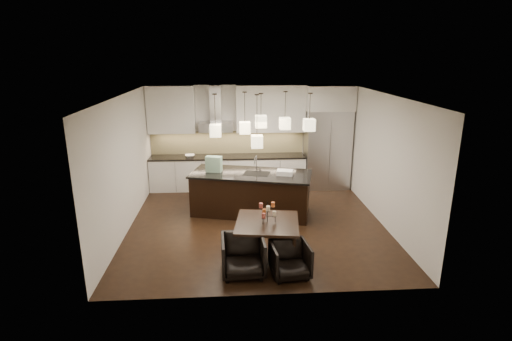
{
  "coord_description": "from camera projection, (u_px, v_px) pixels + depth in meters",
  "views": [
    {
      "loc": [
        -0.55,
        -8.14,
        3.63
      ],
      "look_at": [
        0.0,
        0.2,
        1.15
      ],
      "focal_mm": 28.0,
      "sensor_mm": 36.0,
      "label": 1
    }
  ],
  "objects": [
    {
      "name": "hood_chimney",
      "position": [
        215.0,
        104.0,
        10.61
      ],
      "size": [
        0.3,
        0.28,
        0.96
      ],
      "primitive_type": "cube",
      "color": "#B7B7BA",
      "rests_on": "hood_canopy"
    },
    {
      "name": "candelabra",
      "position": [
        267.0,
        211.0,
        7.19
      ],
      "size": [
        0.36,
        0.36,
        0.4
      ],
      "primitive_type": null,
      "rotation": [
        0.0,
        0.0,
        -0.13
      ],
      "color": "black",
      "rests_on": "dining_table"
    },
    {
      "name": "pendant_e",
      "position": [
        309.0,
        125.0,
        8.71
      ],
      "size": [
        0.24,
        0.24,
        0.26
      ],
      "primitive_type": "cube",
      "color": "beige",
      "rests_on": "ceiling"
    },
    {
      "name": "tote_bag",
      "position": [
        214.0,
        164.0,
        9.2
      ],
      "size": [
        0.4,
        0.27,
        0.36
      ],
      "primitive_type": "cube",
      "rotation": [
        0.0,
        0.0,
        -0.25
      ],
      "color": "#1D6A47",
      "rests_on": "island_top"
    },
    {
      "name": "candle_b",
      "position": [
        264.0,
        211.0,
        7.31
      ],
      "size": [
        0.08,
        0.08,
        0.09
      ],
      "primitive_type": "cylinder",
      "rotation": [
        0.0,
        0.0,
        -0.13
      ],
      "color": "#D16028",
      "rests_on": "candelabra"
    },
    {
      "name": "hood_canopy",
      "position": [
        216.0,
        127.0,
        10.68
      ],
      "size": [
        0.9,
        0.52,
        0.24
      ],
      "primitive_type": "cube",
      "color": "#B7B7BA",
      "rests_on": "wall_back"
    },
    {
      "name": "pendant_a",
      "position": [
        216.0,
        131.0,
        8.57
      ],
      "size": [
        0.24,
        0.24,
        0.26
      ],
      "primitive_type": "cube",
      "color": "beige",
      "rests_on": "ceiling"
    },
    {
      "name": "upper_cab_right",
      "position": [
        271.0,
        109.0,
        10.73
      ],
      "size": [
        1.85,
        0.35,
        1.25
      ],
      "primitive_type": "cube",
      "color": "silver",
      "rests_on": "wall_back"
    },
    {
      "name": "wall_back",
      "position": [
        250.0,
        136.0,
        11.1
      ],
      "size": [
        5.5,
        0.02,
        2.8
      ],
      "primitive_type": "cube",
      "color": "silver",
      "rests_on": "ground"
    },
    {
      "name": "ceiling",
      "position": [
        257.0,
        95.0,
        8.06
      ],
      "size": [
        5.5,
        5.5,
        0.02
      ],
      "primitive_type": "cube",
      "color": "white",
      "rests_on": "wall_back"
    },
    {
      "name": "island_body",
      "position": [
        251.0,
        194.0,
        9.28
      ],
      "size": [
        2.83,
        1.67,
        0.93
      ],
      "primitive_type": "cube",
      "rotation": [
        0.0,
        0.0,
        -0.25
      ],
      "color": "black",
      "rests_on": "floor"
    },
    {
      "name": "candle_e",
      "position": [
        261.0,
        205.0,
        7.19
      ],
      "size": [
        0.08,
        0.08,
        0.09
      ],
      "primitive_type": "cylinder",
      "rotation": [
        0.0,
        0.0,
        -0.13
      ],
      "color": "#AA453C",
      "rests_on": "candelabra"
    },
    {
      "name": "fruit_bowl",
      "position": [
        190.0,
        156.0,
        10.76
      ],
      "size": [
        0.28,
        0.28,
        0.06
      ],
      "primitive_type": "imported",
      "rotation": [
        0.0,
        0.0,
        0.09
      ],
      "color": "silver",
      "rests_on": "countertop"
    },
    {
      "name": "countertop",
      "position": [
        228.0,
        157.0,
        10.88
      ],
      "size": [
        4.21,
        0.66,
        0.04
      ],
      "primitive_type": "cube",
      "color": "black",
      "rests_on": "lower_cabinets"
    },
    {
      "name": "armchair_right",
      "position": [
        290.0,
        260.0,
        6.69
      ],
      "size": [
        0.7,
        0.71,
        0.58
      ],
      "primitive_type": "imported",
      "rotation": [
        0.0,
        0.0,
        0.12
      ],
      "color": "black",
      "rests_on": "floor"
    },
    {
      "name": "dining_table",
      "position": [
        267.0,
        238.0,
        7.35
      ],
      "size": [
        1.26,
        1.26,
        0.67
      ],
      "primitive_type": null,
      "rotation": [
        0.0,
        0.0,
        -0.13
      ],
      "color": "black",
      "rests_on": "floor"
    },
    {
      "name": "refrigerator",
      "position": [
        327.0,
        149.0,
        10.96
      ],
      "size": [
        1.2,
        0.72,
        2.15
      ],
      "primitive_type": "cube",
      "color": "#B7B7BA",
      "rests_on": "floor"
    },
    {
      "name": "island_top",
      "position": [
        251.0,
        174.0,
        9.15
      ],
      "size": [
        2.93,
        1.78,
        0.04
      ],
      "primitive_type": "cube",
      "rotation": [
        0.0,
        0.0,
        -0.25
      ],
      "color": "black",
      "rests_on": "island_body"
    },
    {
      "name": "floor",
      "position": [
        257.0,
        223.0,
        8.86
      ],
      "size": [
        5.5,
        5.5,
        0.02
      ],
      "primitive_type": "cube",
      "color": "black",
      "rests_on": "ground"
    },
    {
      "name": "food_container",
      "position": [
        285.0,
        173.0,
        8.99
      ],
      "size": [
        0.41,
        0.33,
        0.11
      ],
      "primitive_type": "cube",
      "rotation": [
        0.0,
        0.0,
        -0.25
      ],
      "color": "silver",
      "rests_on": "island_top"
    },
    {
      "name": "pendant_c",
      "position": [
        261.0,
        122.0,
        8.64
      ],
      "size": [
        0.24,
        0.24,
        0.26
      ],
      "primitive_type": "cube",
      "color": "beige",
      "rests_on": "ceiling"
    },
    {
      "name": "armchair_left",
      "position": [
        243.0,
        256.0,
        6.72
      ],
      "size": [
        0.75,
        0.77,
        0.68
      ],
      "primitive_type": "imported",
      "rotation": [
        0.0,
        0.0,
        0.04
      ],
      "color": "black",
      "rests_on": "floor"
    },
    {
      "name": "pendant_b",
      "position": [
        245.0,
        128.0,
        9.0
      ],
      "size": [
        0.24,
        0.24,
        0.26
      ],
      "primitive_type": "cube",
      "color": "beige",
      "rests_on": "ceiling"
    },
    {
      "name": "backsplash",
      "position": [
        228.0,
        142.0,
        11.08
      ],
      "size": [
        4.21,
        0.02,
        0.63
      ],
      "primitive_type": "cube",
      "color": "#D3C687",
      "rests_on": "countertop"
    },
    {
      "name": "wall_front",
      "position": [
        269.0,
        212.0,
        5.81
      ],
      "size": [
        5.5,
        0.02,
        2.8
      ],
      "primitive_type": "cube",
      "color": "silver",
      "rests_on": "ground"
    },
    {
      "name": "candle_f",
      "position": [
        268.0,
        208.0,
        7.05
      ],
      "size": [
        0.08,
        0.08,
        0.09
      ],
      "primitive_type": "cylinder",
      "rotation": [
        0.0,
        0.0,
        -0.13
      ],
      "color": "beige",
      "rests_on": "candelabra"
    },
    {
      "name": "wall_left",
      "position": [
        124.0,
        164.0,
        8.28
      ],
      "size": [
        0.02,
        5.5,
        2.8
      ],
      "primitive_type": "cube",
      "color": "silver",
      "rests_on": "ground"
    },
    {
      "name": "fridge_panel",
      "position": [
        330.0,
        98.0,
        10.56
      ],
      "size": [
        1.26,
        0.72,
        0.65
      ],
      "primitive_type": "cube",
      "color": "silver",
      "rests_on": "refrigerator"
    },
    {
      "name": "candle_d",
      "position": [
        273.0,
        204.0,
        7.23
      ],
      "size": [
        0.08,
        0.08,
        0.09
      ],
      "primitive_type": "cylinder",
      "rotation": [
        0.0,
        0.0,
        -0.13
      ],
      "color": "#D16028",
      "rests_on": "candelabra"
    },
    {
      "name": "wall_right",
      "position": [
        384.0,
        160.0,
        8.63
      ],
      "size": [
        0.02,
        5.5,
        2.8
      ],
      "primitive_type": "cube",
      "color": "silver",
      "rests_on": "ground"
    },
    {
      "name": "candle_c",
      "position": [
        264.0,
        216.0,
        7.1
      ],
      "size": [
        0.08,
        0.08,
        0.09
      ],
      "primitive_type": "cylinder",
      "rotation": [
        0.0,
        0.0,
        -0.13
      ],
      "color": "#AA453C",
      "rests_on": "candelabra"
    },
    {
      "name": "faucet",
      "position": [
        256.0,
        164.0,
        9.16
      ],
      "size": [
        0.16,
        0.27,
        0.4
      ],
      "primitive_type": null,
      "rotation": [
        0.0,
        0.0,
        -0.25
      ],
      "color": "silver",
      "rests_on": "island_top"
    },
    {
      "name": "pendant_d",
      "position": [
        285.0,
        123.0,
        9.09
      ],
      "size": [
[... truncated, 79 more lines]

